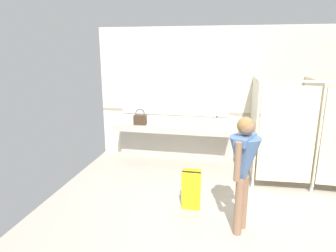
{
  "coord_description": "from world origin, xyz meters",
  "views": [
    {
      "loc": [
        -0.11,
        -3.8,
        2.39
      ],
      "look_at": [
        -1.11,
        1.16,
        1.08
      ],
      "focal_mm": 31.7,
      "sensor_mm": 36.0,
      "label": 1
    }
  ],
  "objects": [
    {
      "name": "handbag",
      "position": [
        -1.91,
        2.12,
        0.94
      ],
      "size": [
        0.26,
        0.14,
        0.34
      ],
      "color": "#3F2D1E",
      "rests_on": "vanity_counter"
    },
    {
      "name": "soap_dispenser",
      "position": [
        -0.31,
        2.41,
        0.91
      ],
      "size": [
        0.07,
        0.07,
        0.19
      ],
      "color": "white",
      "rests_on": "vanity_counter"
    },
    {
      "name": "mirror_panel",
      "position": [
        -1.25,
        2.53,
        1.48
      ],
      "size": [
        2.39,
        0.02,
        1.02
      ],
      "primitive_type": "cube",
      "color": "silver",
      "rests_on": "wall_back"
    },
    {
      "name": "wall_back_tile_band",
      "position": [
        0.0,
        2.54,
        1.05
      ],
      "size": [
        5.86,
        0.01,
        0.06
      ],
      "primitive_type": "cube",
      "color": "#9E937F",
      "rests_on": "wall_back"
    },
    {
      "name": "wet_floor_sign",
      "position": [
        -0.58,
        0.27,
        0.33
      ],
      "size": [
        0.28,
        0.19,
        0.64
      ],
      "color": "yellow",
      "rests_on": "ground_plane"
    },
    {
      "name": "paper_cup",
      "position": [
        -1.63,
        2.18,
        0.88
      ],
      "size": [
        0.07,
        0.07,
        0.1
      ],
      "primitive_type": "cylinder",
      "color": "white",
      "rests_on": "vanity_counter"
    },
    {
      "name": "vanity_counter",
      "position": [
        -1.25,
        2.33,
        0.6
      ],
      "size": [
        2.49,
        0.54,
        0.94
      ],
      "color": "#B2ADA3",
      "rests_on": "ground_plane"
    },
    {
      "name": "ground_plane",
      "position": [
        0.0,
        0.0,
        -0.05
      ],
      "size": [
        5.86,
        5.69,
        0.1
      ],
      "primitive_type": "cube",
      "color": "#B2A899"
    },
    {
      "name": "wall_back",
      "position": [
        0.0,
        2.6,
        1.43
      ],
      "size": [
        5.86,
        0.12,
        2.85
      ],
      "primitive_type": "cube",
      "color": "beige",
      "rests_on": "ground_plane"
    },
    {
      "name": "person_standing",
      "position": [
        0.14,
        -0.13,
        0.99
      ],
      "size": [
        0.52,
        0.52,
        1.58
      ],
      "color": "#8C664C",
      "rests_on": "ground_plane"
    },
    {
      "name": "bathroom_stalls",
      "position": [
        1.38,
        1.66,
        1.01
      ],
      "size": [
        2.02,
        1.34,
        1.92
      ],
      "color": "beige",
      "rests_on": "ground_plane"
    }
  ]
}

